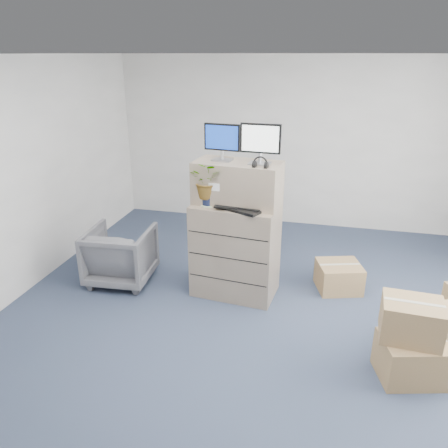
{
  "coord_description": "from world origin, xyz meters",
  "views": [
    {
      "loc": [
        0.57,
        -3.81,
        2.81
      ],
      "look_at": [
        -0.46,
        0.4,
        1.1
      ],
      "focal_mm": 35.0,
      "sensor_mm": 36.0,
      "label": 1
    }
  ],
  "objects": [
    {
      "name": "external_drive",
      "position": [
        -0.08,
        0.95,
        1.19
      ],
      "size": [
        0.23,
        0.19,
        0.07
      ],
      "primitive_type": "cube",
      "rotation": [
        0.0,
        0.0,
        0.1
      ],
      "color": "black",
      "rests_on": "filing_cabinet_lower"
    },
    {
      "name": "ground",
      "position": [
        0.0,
        0.0,
        0.0
      ],
      "size": [
        7.0,
        7.0,
        0.0
      ],
      "primitive_type": "plane",
      "color": "#273347",
      "rests_on": "ground"
    },
    {
      "name": "filing_cabinet_upper",
      "position": [
        -0.43,
        0.96,
        1.41
      ],
      "size": [
        1.04,
        0.6,
        0.5
      ],
      "primitive_type": "cube",
      "rotation": [
        0.0,
        0.0,
        -0.1
      ],
      "color": "gray",
      "rests_on": "filing_cabinet_lower"
    },
    {
      "name": "tissue_box",
      "position": [
        -0.12,
        0.98,
        1.27
      ],
      "size": [
        0.24,
        0.13,
        0.09
      ],
      "primitive_type": "cube",
      "rotation": [
        0.0,
        0.0,
        -0.05
      ],
      "color": "#3A8EC5",
      "rests_on": "external_drive"
    },
    {
      "name": "phone_dock",
      "position": [
        -0.5,
        0.95,
        1.21
      ],
      "size": [
        0.07,
        0.06,
        0.15
      ],
      "rotation": [
        0.0,
        0.0,
        -0.1
      ],
      "color": "silver",
      "rests_on": "filing_cabinet_lower"
    },
    {
      "name": "mouse",
      "position": [
        -0.16,
        0.77,
        1.18
      ],
      "size": [
        0.11,
        0.07,
        0.04
      ],
      "primitive_type": "ellipsoid",
      "rotation": [
        0.0,
        0.0,
        0.06
      ],
      "color": "silver",
      "rests_on": "filing_cabinet_lower"
    },
    {
      "name": "filing_cabinet_lower",
      "position": [
        -0.44,
        0.9,
        0.58
      ],
      "size": [
        1.05,
        0.71,
        1.16
      ],
      "primitive_type": "cube",
      "rotation": [
        0.0,
        0.0,
        -0.1
      ],
      "color": "gray",
      "rests_on": "ground"
    },
    {
      "name": "keyboard",
      "position": [
        -0.38,
        0.76,
        1.17
      ],
      "size": [
        0.64,
        0.47,
        0.03
      ],
      "primitive_type": "cube",
      "rotation": [
        0.0,
        0.0,
        -0.43
      ],
      "color": "black",
      "rests_on": "filing_cabinet_lower"
    },
    {
      "name": "office_chair",
      "position": [
        -1.94,
        0.84,
        0.4
      ],
      "size": [
        0.83,
        0.79,
        0.81
      ],
      "primitive_type": "imported",
      "rotation": [
        0.0,
        0.0,
        3.21
      ],
      "color": "#57575B",
      "rests_on": "ground"
    },
    {
      "name": "potted_plant",
      "position": [
        -0.74,
        0.81,
        1.4
      ],
      "size": [
        0.5,
        0.53,
        0.42
      ],
      "rotation": [
        0.0,
        0.0,
        -0.1
      ],
      "color": "#AEC59F",
      "rests_on": "filing_cabinet_lower"
    },
    {
      "name": "cardboard_boxes",
      "position": [
        1.64,
        0.37,
        0.26
      ],
      "size": [
        2.16,
        2.11,
        0.76
      ],
      "color": "olive",
      "rests_on": "ground"
    },
    {
      "name": "water_bottle",
      "position": [
        -0.38,
        0.93,
        1.3
      ],
      "size": [
        0.08,
        0.08,
        0.29
      ],
      "primitive_type": "cylinder",
      "color": "gray",
      "rests_on": "filing_cabinet_lower"
    },
    {
      "name": "monitor_right",
      "position": [
        -0.17,
        0.91,
        1.9
      ],
      "size": [
        0.45,
        0.19,
        0.45
      ],
      "rotation": [
        0.0,
        0.0,
        -0.07
      ],
      "color": "#99999E",
      "rests_on": "filing_cabinet_upper"
    },
    {
      "name": "wall_back",
      "position": [
        0.0,
        3.51,
        1.4
      ],
      "size": [
        6.0,
        0.02,
        2.8
      ],
      "primitive_type": "cube",
      "color": "silver",
      "rests_on": "ground"
    },
    {
      "name": "monitor_left",
      "position": [
        -0.62,
        0.98,
        1.89
      ],
      "size": [
        0.43,
        0.19,
        0.42
      ],
      "rotation": [
        0.0,
        0.0,
        -0.12
      ],
      "color": "#99999E",
      "rests_on": "filing_cabinet_upper"
    },
    {
      "name": "headphones",
      "position": [
        -0.14,
        0.76,
        1.7
      ],
      "size": [
        0.16,
        0.03,
        0.16
      ],
      "primitive_type": "torus",
      "rotation": [
        1.57,
        0.0,
        -0.1
      ],
      "color": "black",
      "rests_on": "filing_cabinet_upper"
    }
  ]
}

